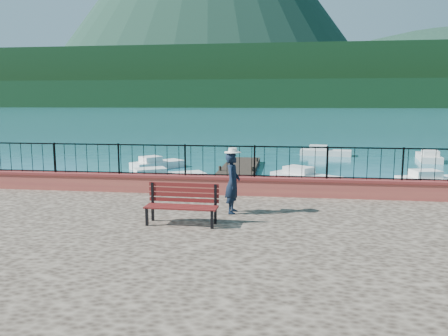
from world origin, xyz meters
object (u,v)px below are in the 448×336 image
(boat_2, at_px, (436,177))
(boat_3, at_px, (158,162))
(boat_1, at_px, (308,175))
(boat_4, at_px, (326,150))
(park_bench, at_px, (182,212))
(boat_0, at_px, (163,175))
(boat_5, at_px, (429,155))
(person, at_px, (233,183))

(boat_2, xyz_separation_m, boat_3, (-15.19, 3.61, 0.00))
(boat_1, height_order, boat_4, same)
(boat_2, bearing_deg, park_bench, -140.66)
(park_bench, relative_size, boat_0, 0.40)
(boat_4, bearing_deg, boat_2, -61.33)
(boat_2, distance_m, boat_5, 9.93)
(park_bench, bearing_deg, boat_3, 110.18)
(park_bench, xyz_separation_m, boat_3, (-5.36, 16.10, -1.09))
(boat_1, height_order, boat_5, same)
(boat_2, height_order, boat_5, same)
(boat_0, height_order, boat_4, same)
(park_bench, relative_size, boat_5, 0.46)
(boat_5, bearing_deg, boat_2, 173.85)
(boat_0, relative_size, boat_1, 1.11)
(park_bench, height_order, boat_4, park_bench)
(boat_5, bearing_deg, park_bench, 159.74)
(boat_5, bearing_deg, boat_4, 82.32)
(boat_1, relative_size, boat_2, 1.08)
(boat_4, bearing_deg, boat_5, -8.20)
(person, relative_size, boat_5, 0.42)
(person, xyz_separation_m, boat_1, (2.57, 11.12, -1.60))
(park_bench, relative_size, boat_3, 0.54)
(boat_3, bearing_deg, boat_4, -10.33)
(boat_0, bearing_deg, boat_4, 23.78)
(person, xyz_separation_m, boat_2, (8.76, 11.25, -1.60))
(boat_1, xyz_separation_m, boat_3, (-9.01, 3.74, 0.00))
(boat_2, height_order, boat_4, same)
(boat_4, bearing_deg, park_bench, -94.37)
(boat_5, bearing_deg, boat_1, 146.95)
(boat_0, xyz_separation_m, boat_1, (7.36, 0.89, 0.00))
(person, xyz_separation_m, boat_0, (-4.79, 10.23, -1.60))
(park_bench, bearing_deg, boat_5, 62.33)
(person, height_order, boat_4, person)
(park_bench, height_order, person, person)
(person, relative_size, boat_1, 0.41)
(boat_0, bearing_deg, boat_2, -25.66)
(boat_3, bearing_deg, boat_0, -117.09)
(park_bench, xyz_separation_m, boat_0, (-3.72, 11.48, -1.09))
(boat_3, height_order, boat_4, same)
(boat_0, bearing_deg, person, -94.88)
(park_bench, relative_size, person, 1.09)
(person, xyz_separation_m, boat_5, (11.38, 20.83, -1.60))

